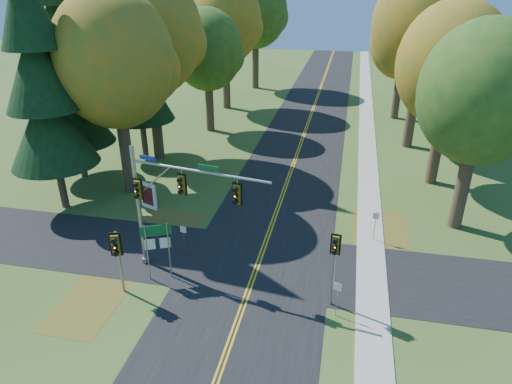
% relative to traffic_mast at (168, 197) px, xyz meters
% --- Properties ---
extents(ground, '(160.00, 160.00, 0.00)m').
position_rel_traffic_mast_xyz_m(ground, '(4.39, -0.49, -4.46)').
color(ground, '#38501C').
rests_on(ground, ground).
extents(road_main, '(8.00, 160.00, 0.02)m').
position_rel_traffic_mast_xyz_m(road_main, '(4.39, -0.49, -4.45)').
color(road_main, black).
rests_on(road_main, ground).
extents(road_cross, '(60.00, 6.00, 0.02)m').
position_rel_traffic_mast_xyz_m(road_cross, '(4.39, 1.51, -4.45)').
color(road_cross, black).
rests_on(road_cross, ground).
extents(centerline_left, '(0.10, 160.00, 0.01)m').
position_rel_traffic_mast_xyz_m(centerline_left, '(4.29, -0.49, -4.43)').
color(centerline_left, gold).
rests_on(centerline_left, road_main).
extents(centerline_right, '(0.10, 160.00, 0.01)m').
position_rel_traffic_mast_xyz_m(centerline_right, '(4.49, -0.49, -4.43)').
color(centerline_right, gold).
rests_on(centerline_right, road_main).
extents(sidewalk_east, '(1.60, 160.00, 0.06)m').
position_rel_traffic_mast_xyz_m(sidewalk_east, '(10.59, -0.49, -4.43)').
color(sidewalk_east, '#9E998E').
rests_on(sidewalk_east, ground).
extents(leaf_patch_w_near, '(4.00, 6.00, 0.00)m').
position_rel_traffic_mast_xyz_m(leaf_patch_w_near, '(-2.11, 3.51, -4.45)').
color(leaf_patch_w_near, brown).
rests_on(leaf_patch_w_near, ground).
extents(leaf_patch_e, '(3.50, 8.00, 0.00)m').
position_rel_traffic_mast_xyz_m(leaf_patch_e, '(11.19, 5.51, -4.45)').
color(leaf_patch_e, brown).
rests_on(leaf_patch_e, ground).
extents(leaf_patch_w_far, '(3.00, 5.00, 0.00)m').
position_rel_traffic_mast_xyz_m(leaf_patch_w_far, '(-3.11, -3.49, -4.45)').
color(leaf_patch_w_far, brown).
rests_on(leaf_patch_w_far, ground).
extents(tree_w_a, '(8.00, 8.00, 14.15)m').
position_rel_traffic_mast_xyz_m(tree_w_a, '(-6.73, 8.89, 5.03)').
color(tree_w_a, '#38281C').
rests_on(tree_w_a, ground).
extents(tree_e_a, '(7.20, 7.20, 12.73)m').
position_rel_traffic_mast_xyz_m(tree_e_a, '(15.96, 8.28, 4.07)').
color(tree_e_a, '#38281C').
rests_on(tree_e_a, ground).
extents(tree_w_b, '(8.60, 8.60, 15.38)m').
position_rel_traffic_mast_xyz_m(tree_w_b, '(-7.33, 15.80, 5.91)').
color(tree_w_b, '#38281C').
rests_on(tree_w_b, ground).
extents(tree_e_b, '(7.60, 7.60, 13.33)m').
position_rel_traffic_mast_xyz_m(tree_e_b, '(15.36, 15.09, 4.44)').
color(tree_e_b, '#38281C').
rests_on(tree_e_b, ground).
extents(tree_w_c, '(6.80, 6.80, 11.91)m').
position_rel_traffic_mast_xyz_m(tree_w_c, '(-5.14, 23.98, 3.49)').
color(tree_w_c, '#38281C').
rests_on(tree_w_c, ground).
extents(tree_e_c, '(8.80, 8.80, 15.79)m').
position_rel_traffic_mast_xyz_m(tree_e_c, '(14.28, 23.20, 6.20)').
color(tree_e_c, '#38281C').
rests_on(tree_e_c, ground).
extents(tree_w_d, '(8.20, 8.20, 14.56)m').
position_rel_traffic_mast_xyz_m(tree_w_d, '(-5.73, 32.69, 5.32)').
color(tree_w_d, '#38281C').
rests_on(tree_w_d, ground).
extents(tree_e_d, '(7.00, 7.00, 12.32)m').
position_rel_traffic_mast_xyz_m(tree_e_d, '(13.66, 32.38, 3.78)').
color(tree_e_d, '#38281C').
rests_on(tree_e_d, ground).
extents(tree_w_e, '(8.40, 8.40, 14.97)m').
position_rel_traffic_mast_xyz_m(tree_w_e, '(-4.53, 43.60, 5.62)').
color(tree_w_e, '#38281C').
rests_on(tree_w_e, ground).
extents(tree_e_e, '(7.80, 7.80, 13.74)m').
position_rel_traffic_mast_xyz_m(tree_e_e, '(14.87, 43.09, 4.73)').
color(tree_e_e, '#38281C').
rests_on(tree_e_e, ground).
extents(pine_a, '(5.60, 5.60, 19.48)m').
position_rel_traffic_mast_xyz_m(pine_a, '(-10.11, 5.51, 4.72)').
color(pine_a, '#38281C').
rests_on(pine_a, ground).
extents(pine_b, '(5.60, 5.60, 17.31)m').
position_rel_traffic_mast_xyz_m(pine_b, '(-11.61, 10.51, 3.70)').
color(pine_b, '#38281C').
rests_on(pine_b, ground).
extents(pine_c, '(5.60, 5.60, 20.56)m').
position_rel_traffic_mast_xyz_m(pine_c, '(-8.61, 15.51, 5.23)').
color(pine_c, '#38281C').
rests_on(pine_c, ground).
extents(traffic_mast, '(7.55, 1.52, 6.93)m').
position_rel_traffic_mast_xyz_m(traffic_mast, '(0.00, 0.00, 0.00)').
color(traffic_mast, gray).
rests_on(traffic_mast, ground).
extents(east_signal_pole, '(0.48, 0.55, 4.14)m').
position_rel_traffic_mast_xyz_m(east_signal_pole, '(8.58, -1.37, -1.32)').
color(east_signal_pole, gray).
rests_on(east_signal_pole, ground).
extents(ped_signal_pole, '(0.55, 0.66, 3.62)m').
position_rel_traffic_mast_xyz_m(ped_signal_pole, '(-1.76, -2.53, -1.76)').
color(ped_signal_pole, gray).
rests_on(ped_signal_pole, ground).
extents(route_sign_cluster, '(1.42, 0.67, 3.31)m').
position_rel_traffic_mast_xyz_m(route_sign_cluster, '(-0.41, -0.87, -2.13)').
color(route_sign_cluster, gray).
rests_on(route_sign_cluster, ground).
extents(info_kiosk, '(1.32, 0.69, 1.87)m').
position_rel_traffic_mast_xyz_m(info_kiosk, '(-4.31, 6.50, -3.53)').
color(info_kiosk, white).
rests_on(info_kiosk, ground).
extents(reg_sign_e_north, '(0.37, 0.05, 1.95)m').
position_rel_traffic_mast_xyz_m(reg_sign_e_north, '(10.75, 5.34, -3.12)').
color(reg_sign_e_north, gray).
rests_on(reg_sign_e_north, ground).
extents(reg_sign_e_south, '(0.36, 0.14, 1.94)m').
position_rel_traffic_mast_xyz_m(reg_sign_e_south, '(8.84, -1.95, -3.13)').
color(reg_sign_e_south, gray).
rests_on(reg_sign_e_south, ground).
extents(reg_sign_w, '(0.37, 0.08, 1.96)m').
position_rel_traffic_mast_xyz_m(reg_sign_w, '(0.08, 1.50, -3.12)').
color(reg_sign_w, gray).
rests_on(reg_sign_w, ground).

